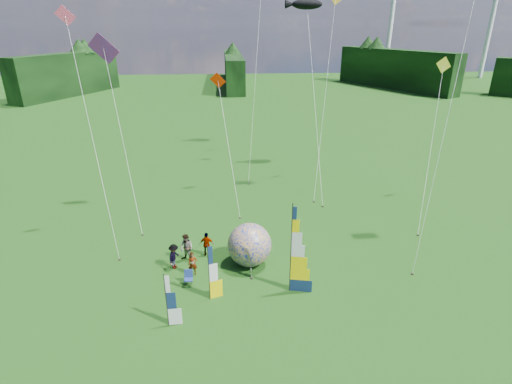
{
  "coord_description": "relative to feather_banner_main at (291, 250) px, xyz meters",
  "views": [
    {
      "loc": [
        -2.64,
        -16.43,
        14.17
      ],
      "look_at": [
        -1.0,
        4.0,
        5.5
      ],
      "focal_mm": 28.0,
      "sensor_mm": 36.0,
      "label": 1
    }
  ],
  "objects": [
    {
      "name": "ground",
      "position": [
        -0.79,
        -2.29,
        -2.67
      ],
      "size": [
        220.0,
        220.0,
        0.0
      ],
      "primitive_type": "plane",
      "color": "#214917",
      "rests_on": "ground"
    },
    {
      "name": "treeline_ring",
      "position": [
        -0.79,
        -2.29,
        1.33
      ],
      "size": [
        210.0,
        210.0,
        8.0
      ],
      "primitive_type": null,
      "color": "#194113",
      "rests_on": "ground"
    },
    {
      "name": "turbine_left",
      "position": [
        69.21,
        92.71,
        12.33
      ],
      "size": [
        8.0,
        1.2,
        30.0
      ],
      "primitive_type": null,
      "color": "silver",
      "rests_on": "ground"
    },
    {
      "name": "turbine_right",
      "position": [
        44.21,
        99.71,
        12.33
      ],
      "size": [
        8.0,
        1.2,
        30.0
      ],
      "primitive_type": null,
      "color": "silver",
      "rests_on": "ground"
    },
    {
      "name": "feather_banner_main",
      "position": [
        0.0,
        0.0,
        0.0
      ],
      "size": [
        1.42,
        0.4,
        5.33
      ],
      "primitive_type": null,
      "rotation": [
        0.0,
        0.0,
        -0.21
      ],
      "color": "#14274E",
      "rests_on": "ground"
    },
    {
      "name": "side_banner_left",
      "position": [
        -4.52,
        -0.42,
        -0.99
      ],
      "size": [
        0.93,
        0.37,
        3.36
      ],
      "primitive_type": null,
      "rotation": [
        0.0,
        0.0,
        0.3
      ],
      "color": "#FFE000",
      "rests_on": "ground"
    },
    {
      "name": "side_banner_far",
      "position": [
        -6.58,
        -2.34,
        -1.17
      ],
      "size": [
        0.9,
        0.12,
        2.99
      ],
      "primitive_type": null,
      "rotation": [
        0.0,
        0.0,
        0.02
      ],
      "color": "white",
      "rests_on": "ground"
    },
    {
      "name": "bol_inflatable",
      "position": [
        -2.1,
        2.96,
        -1.28
      ],
      "size": [
        3.47,
        3.47,
        2.77
      ],
      "primitive_type": "sphere",
      "rotation": [
        0.0,
        0.0,
        -0.3
      ],
      "color": "#001D92",
      "rests_on": "ground"
    },
    {
      "name": "spectator_a",
      "position": [
        -5.61,
        2.04,
        -1.9
      ],
      "size": [
        0.6,
        0.44,
        1.53
      ],
      "primitive_type": "imported",
      "rotation": [
        0.0,
        0.0,
        0.14
      ],
      "color": "#66594C",
      "rests_on": "ground"
    },
    {
      "name": "spectator_b",
      "position": [
        -6.09,
        3.64,
        -1.73
      ],
      "size": [
        1.01,
        0.9,
        1.88
      ],
      "primitive_type": "imported",
      "rotation": [
        0.0,
        0.0,
        -0.62
      ],
      "color": "#66594C",
      "rests_on": "ground"
    },
    {
      "name": "spectator_c",
      "position": [
        -6.81,
        2.86,
        -1.84
      ],
      "size": [
        0.76,
        1.14,
        1.66
      ],
      "primitive_type": "imported",
      "rotation": [
        0.0,
        0.0,
        1.2
      ],
      "color": "#66594C",
      "rests_on": "ground"
    },
    {
      "name": "spectator_d",
      "position": [
        -4.83,
        4.19,
        -1.83
      ],
      "size": [
        1.03,
        0.55,
        1.67
      ],
      "primitive_type": "imported",
      "rotation": [
        0.0,
        0.0,
        2.99
      ],
      "color": "#66594C",
      "rests_on": "ground"
    },
    {
      "name": "camp_chair",
      "position": [
        -5.81,
        0.99,
        -2.2
      ],
      "size": [
        0.55,
        0.55,
        0.93
      ],
      "primitive_type": null,
      "rotation": [
        0.0,
        0.0,
        -0.02
      ],
      "color": "navy",
      "rests_on": "ground"
    },
    {
      "name": "kite_whale",
      "position": [
        4.87,
        17.86,
        6.15
      ],
      "size": [
        5.89,
        17.38,
        17.63
      ],
      "primitive_type": null,
      "rotation": [
        0.0,
        0.0,
        0.11
      ],
      "color": "black",
      "rests_on": "ground"
    },
    {
      "name": "kite_rainbow_delta",
      "position": [
        -11.07,
        10.94,
        4.53
      ],
      "size": [
        8.27,
        12.13,
        14.4
      ],
      "primitive_type": null,
      "rotation": [
        0.0,
        0.0,
        -0.12
      ],
      "color": "red",
      "rests_on": "ground"
    },
    {
      "name": "kite_parafoil",
      "position": [
        10.06,
        4.21,
        7.66
      ],
      "size": [
        9.81,
        11.38,
        20.65
      ],
      "primitive_type": null,
      "rotation": [
        0.0,
        0.0,
        -0.17
      ],
      "color": "#BD0804",
      "rests_on": "ground"
    },
    {
      "name": "small_kite_red",
      "position": [
        -3.16,
        13.25,
        2.72
      ],
      "size": [
        4.3,
        10.07,
        10.77
      ],
      "primitive_type": null,
      "rotation": [
        0.0,
        0.0,
        0.06
      ],
      "color": "red",
      "rests_on": "ground"
    },
    {
      "name": "small_kite_orange",
      "position": [
        5.4,
        15.94,
        6.05
      ],
      "size": [
        8.13,
        11.15,
        17.42
      ],
      "primitive_type": null,
      "rotation": [
        0.0,
        0.0,
        0.35
      ],
      "color": "#FAAE2E",
      "rests_on": "ground"
    },
    {
      "name": "small_kite_yellow",
      "position": [
        12.4,
        9.74,
        3.43
      ],
      "size": [
        7.85,
        11.31,
        12.2
      ],
      "primitive_type": null,
      "rotation": [
        0.0,
        0.0,
        0.13
      ],
      "color": "yellow",
      "rests_on": "ground"
    },
    {
      "name": "small_kite_pink",
      "position": [
        -11.92,
        6.97,
        5.17
      ],
      "size": [
        6.2,
        8.68,
        15.68
      ],
      "primitive_type": null,
      "rotation": [
        0.0,
        0.0,
        0.17
      ],
      "color": "#FF4C75",
      "rests_on": "ground"
    },
    {
      "name": "small_kite_green",
      "position": [
        -0.17,
        21.52,
        8.51
      ],
      "size": [
        7.88,
        12.95,
        22.36
      ],
      "primitive_type": null,
      "rotation": [
        0.0,
        0.0,
        -0.29
      ],
      "color": "green",
      "rests_on": "ground"
    }
  ]
}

